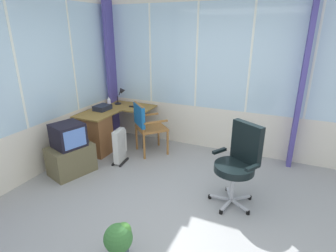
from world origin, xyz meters
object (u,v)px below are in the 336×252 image
at_px(desk, 98,131).
at_px(paper_tray, 102,108).
at_px(space_heater, 120,146).
at_px(potted_plant, 119,240).
at_px(desk_lamp, 122,93).
at_px(office_chair, 239,159).
at_px(tv_on_stand, 70,152).
at_px(spray_bottle, 109,103).
at_px(tv_remote, 133,107).
at_px(wooden_armchair, 145,122).

relative_size(desk, paper_tray, 4.28).
height_order(desk, space_heater, desk).
bearing_deg(desk, potted_plant, -137.94).
xyz_separation_m(desk_lamp, space_heater, (-0.99, -0.58, -0.63)).
bearing_deg(space_heater, office_chair, -98.88).
bearing_deg(tv_on_stand, spray_bottle, 5.84).
height_order(office_chair, tv_on_stand, office_chair).
bearing_deg(desk, space_heater, -107.67).
bearing_deg(tv_remote, spray_bottle, 112.09).
xyz_separation_m(office_chair, tv_on_stand, (-0.30, 2.49, -0.26)).
relative_size(spray_bottle, paper_tray, 0.72).
bearing_deg(wooden_armchair, tv_on_stand, 146.89).
relative_size(desk, office_chair, 1.20).
distance_m(spray_bottle, potted_plant, 3.00).
distance_m(wooden_armchair, tv_on_stand, 1.32).
relative_size(paper_tray, space_heater, 0.51).
height_order(tv_remote, tv_on_stand, tv_on_stand).
bearing_deg(tv_on_stand, potted_plant, -124.51).
xyz_separation_m(tv_remote, spray_bottle, (-0.23, 0.38, 0.09)).
distance_m(desk, office_chair, 2.65).
bearing_deg(wooden_armchair, desk_lamp, 57.01).
xyz_separation_m(spray_bottle, wooden_armchair, (-0.14, -0.84, -0.23)).
relative_size(space_heater, potted_plant, 1.49).
relative_size(tv_remote, wooden_armchair, 0.16).
xyz_separation_m(paper_tray, wooden_armchair, (0.03, -0.87, -0.17)).
height_order(paper_tray, space_heater, paper_tray).
bearing_deg(tv_on_stand, paper_tray, 8.65).
bearing_deg(spray_bottle, paper_tray, 167.60).
relative_size(spray_bottle, wooden_armchair, 0.23).
distance_m(desk, tv_on_stand, 0.81).
bearing_deg(spray_bottle, office_chair, -109.52).
xyz_separation_m(desk, tv_on_stand, (-0.80, -0.10, -0.03)).
distance_m(paper_tray, space_heater, 0.92).
bearing_deg(spray_bottle, wooden_armchair, -99.28).
bearing_deg(desk_lamp, potted_plant, -147.83).
height_order(desk_lamp, spray_bottle, desk_lamp).
height_order(desk_lamp, potted_plant, desk_lamp).
height_order(spray_bottle, office_chair, office_chair).
distance_m(desk, wooden_armchair, 0.89).
distance_m(tv_remote, wooden_armchair, 0.60).
distance_m(desk_lamp, tv_remote, 0.42).
xyz_separation_m(tv_remote, office_chair, (-1.15, -2.23, -0.11)).
bearing_deg(desk, desk_lamp, -1.53).
bearing_deg(paper_tray, potted_plant, -140.61).
bearing_deg(desk, tv_remote, -29.08).
distance_m(paper_tray, office_chair, 2.76).
relative_size(office_chair, potted_plant, 2.69).
bearing_deg(wooden_armchair, paper_tray, 91.81).
bearing_deg(wooden_armchair, desk, 109.39).
xyz_separation_m(tv_remote, space_heater, (-0.84, -0.24, -0.43)).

